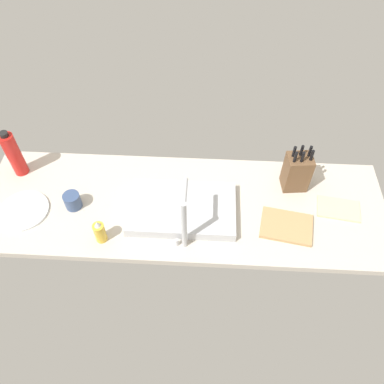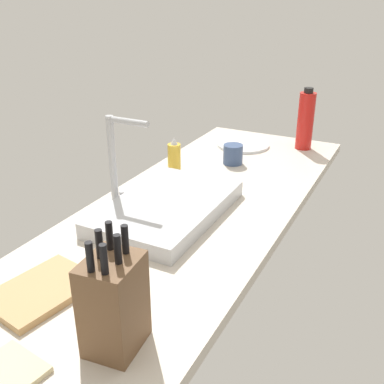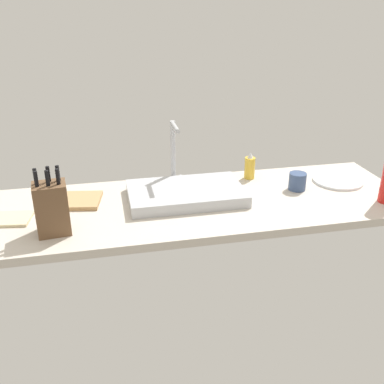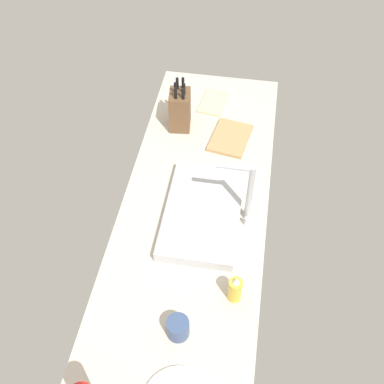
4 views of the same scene
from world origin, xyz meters
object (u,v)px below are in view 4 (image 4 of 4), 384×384
at_px(soap_bottle, 235,289).
at_px(cutting_board, 230,138).
at_px(coffee_mug, 178,328).
at_px(dish_towel, 214,102).
at_px(sink_basin, 203,212).
at_px(knife_block, 180,110).
at_px(faucet, 246,189).

bearing_deg(soap_bottle, cutting_board, -172.59).
bearing_deg(cutting_board, coffee_mug, -3.91).
xyz_separation_m(soap_bottle, dish_towel, (-1.11, -0.23, -0.05)).
height_order(cutting_board, coffee_mug, coffee_mug).
distance_m(soap_bottle, coffee_mug, 0.25).
bearing_deg(soap_bottle, dish_towel, -168.42).
relative_size(cutting_board, coffee_mug, 2.93).
height_order(sink_basin, dish_towel, sink_basin).
bearing_deg(sink_basin, knife_block, -160.14).
height_order(sink_basin, soap_bottle, soap_bottle).
distance_m(knife_block, cutting_board, 0.28).
bearing_deg(soap_bottle, faucet, -179.30).
xyz_separation_m(sink_basin, coffee_mug, (0.53, -0.01, 0.02)).
xyz_separation_m(cutting_board, coffee_mug, (1.02, -0.07, 0.03)).
height_order(faucet, dish_towel, faucet).
xyz_separation_m(cutting_board, dish_towel, (-0.26, -0.12, -0.00)).
height_order(faucet, knife_block, faucet).
bearing_deg(dish_towel, sink_basin, 4.17).
bearing_deg(sink_basin, soap_bottle, 25.60).
bearing_deg(dish_towel, coffee_mug, 2.11).
distance_m(cutting_board, dish_towel, 0.29).
height_order(knife_block, cutting_board, knife_block).
xyz_separation_m(sink_basin, faucet, (-0.02, 0.17, 0.16)).
xyz_separation_m(sink_basin, cutting_board, (-0.49, 0.06, -0.02)).
distance_m(cutting_board, soap_bottle, 0.85).
bearing_deg(faucet, cutting_board, -167.31).
bearing_deg(cutting_board, knife_block, -102.47).
bearing_deg(dish_towel, soap_bottle, 11.58).
relative_size(sink_basin, faucet, 1.65).
distance_m(dish_towel, coffee_mug, 1.28).
relative_size(knife_block, dish_towel, 1.29).
height_order(sink_basin, knife_block, knife_block).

